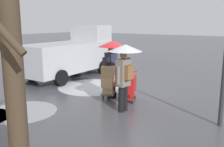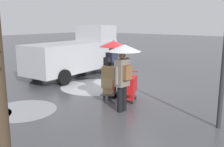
% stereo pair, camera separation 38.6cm
% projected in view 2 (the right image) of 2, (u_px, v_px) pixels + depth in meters
% --- Properties ---
extents(ground_plane, '(90.00, 90.00, 0.00)m').
position_uv_depth(ground_plane, '(128.00, 92.00, 10.35)').
color(ground_plane, '#4C4C51').
extents(slush_patch_near_cluster, '(2.15, 2.15, 0.01)m').
position_uv_depth(slush_patch_near_cluster, '(23.00, 110.00, 8.17)').
color(slush_patch_near_cluster, '#999BA0').
rests_on(slush_patch_near_cluster, ground).
extents(slush_patch_under_van, '(2.97, 2.97, 0.01)m').
position_uv_depth(slush_patch_under_van, '(95.00, 86.00, 11.16)').
color(slush_patch_under_van, silver).
rests_on(slush_patch_under_van, ground).
extents(cargo_van_parked_right, '(2.34, 5.41, 2.60)m').
position_uv_depth(cargo_van_parked_right, '(76.00, 53.00, 13.20)').
color(cargo_van_parked_right, '#B7BABF').
rests_on(cargo_van_parked_right, ground).
extents(shopping_cart_vendor, '(0.81, 0.96, 1.04)m').
position_uv_depth(shopping_cart_vendor, '(128.00, 85.00, 9.05)').
color(shopping_cart_vendor, red).
rests_on(shopping_cart_vendor, ground).
extents(hand_dolly_boxes, '(0.77, 0.85, 1.32)m').
position_uv_depth(hand_dolly_boxes, '(109.00, 80.00, 9.22)').
color(hand_dolly_boxes, '#515156').
rests_on(hand_dolly_boxes, ground).
extents(pedestrian_pink_side, '(1.04, 1.04, 2.15)m').
position_uv_depth(pedestrian_pink_side, '(112.00, 55.00, 9.35)').
color(pedestrian_pink_side, black).
rests_on(pedestrian_pink_side, ground).
extents(pedestrian_black_side, '(1.04, 1.04, 2.15)m').
position_uv_depth(pedestrian_black_side, '(123.00, 62.00, 7.82)').
color(pedestrian_black_side, black).
rests_on(pedestrian_black_side, ground).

